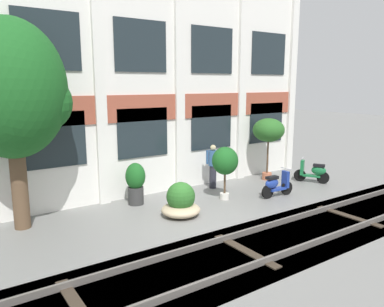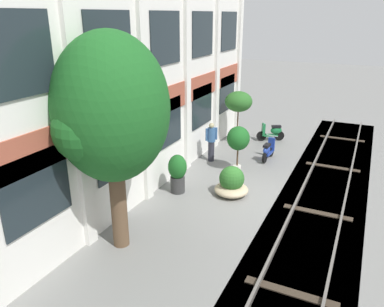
% 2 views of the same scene
% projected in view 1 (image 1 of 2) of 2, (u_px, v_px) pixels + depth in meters
% --- Properties ---
extents(ground_plane, '(80.00, 80.00, 0.00)m').
position_uv_depth(ground_plane, '(191.00, 220.00, 10.91)').
color(ground_plane, slate).
extents(apartment_facade, '(15.25, 0.64, 8.62)m').
position_uv_depth(apartment_facade, '(138.00, 73.00, 12.75)').
color(apartment_facade, silver).
rests_on(apartment_facade, ground).
extents(rail_tracks, '(22.89, 2.80, 0.43)m').
position_uv_depth(rail_tracks, '(248.00, 255.00, 8.97)').
color(rail_tracks, '#423F3A').
rests_on(rail_tracks, ground).
extents(broadleaf_tree, '(2.97, 2.82, 5.61)m').
position_uv_depth(broadleaf_tree, '(11.00, 93.00, 9.66)').
color(broadleaf_tree, brown).
rests_on(broadleaf_tree, ground).
extents(potted_plant_glazed_jar, '(0.65, 0.65, 1.39)m').
position_uv_depth(potted_plant_glazed_jar, '(136.00, 182.00, 12.22)').
color(potted_plant_glazed_jar, '#333333').
rests_on(potted_plant_glazed_jar, ground).
extents(potted_plant_tall_urn, '(0.89, 0.89, 1.83)m').
position_uv_depth(potted_plant_tall_urn, '(225.00, 162.00, 12.64)').
color(potted_plant_tall_urn, beige).
rests_on(potted_plant_tall_urn, ground).
extents(potted_plant_wide_bowl, '(1.18, 1.18, 1.04)m').
position_uv_depth(potted_plant_wide_bowl, '(181.00, 202.00, 11.19)').
color(potted_plant_wide_bowl, tan).
rests_on(potted_plant_wide_bowl, ground).
extents(potted_plant_terracotta_small, '(1.28, 1.28, 2.54)m').
position_uv_depth(potted_plant_terracotta_small, '(269.00, 131.00, 15.17)').
color(potted_plant_terracotta_small, '#B76647').
rests_on(potted_plant_terracotta_small, ground).
extents(scooter_near_curb, '(0.81, 1.24, 0.98)m').
position_uv_depth(scooter_near_curb, '(313.00, 172.00, 14.97)').
color(scooter_near_curb, black).
rests_on(scooter_near_curb, ground).
extents(scooter_second_parked, '(1.38, 0.50, 0.98)m').
position_uv_depth(scooter_second_parked, '(276.00, 185.00, 13.07)').
color(scooter_second_parked, black).
rests_on(scooter_second_parked, ground).
extents(resident_by_doorway, '(0.40, 0.40, 1.67)m').
position_uv_depth(resident_by_doorway, '(213.00, 165.00, 14.11)').
color(resident_by_doorway, '#282833').
rests_on(resident_by_doorway, ground).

